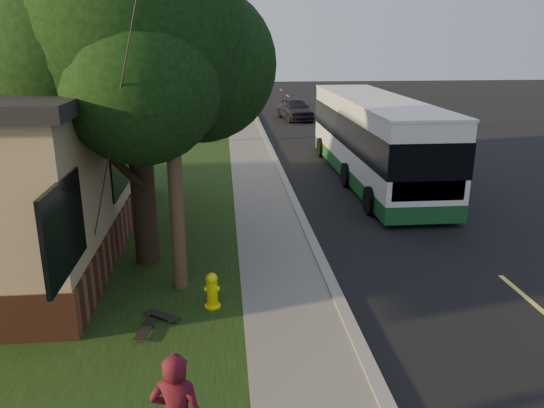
{
  "coord_description": "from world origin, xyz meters",
  "views": [
    {
      "loc": [
        -2.29,
        -9.65,
        5.23
      ],
      "look_at": [
        -1.19,
        2.26,
        1.5
      ],
      "focal_mm": 35.0,
      "sensor_mm": 36.0,
      "label": 1
    }
  ],
  "objects": [
    {
      "name": "skateboard_main",
      "position": [
        -3.82,
        -0.86,
        0.13
      ],
      "size": [
        0.34,
        0.81,
        0.07
      ],
      "color": "black",
      "rests_on": "grass_verge"
    },
    {
      "name": "ground",
      "position": [
        0.0,
        0.0,
        0.0
      ],
      "size": [
        120.0,
        120.0,
        0.0
      ],
      "primitive_type": "plane",
      "color": "black",
      "rests_on": "ground"
    },
    {
      "name": "bare_tree_near",
      "position": [
        -3.5,
        18.0,
        2.15
      ],
      "size": [
        1.38,
        1.21,
        4.31
      ],
      "color": "black",
      "rests_on": "grass_verge"
    },
    {
      "name": "sidewalk",
      "position": [
        -1.0,
        10.0,
        0.04
      ],
      "size": [
        2.0,
        80.0,
        0.08
      ],
      "primitive_type": "cube",
      "color": "slate",
      "rests_on": "ground"
    },
    {
      "name": "grass_verge",
      "position": [
        -4.5,
        10.0,
        0.04
      ],
      "size": [
        5.0,
        80.0,
        0.07
      ],
      "primitive_type": "cube",
      "color": "black",
      "rests_on": "ground"
    },
    {
      "name": "road",
      "position": [
        4.0,
        10.0,
        0.01
      ],
      "size": [
        8.0,
        80.0,
        0.01
      ],
      "primitive_type": "cube",
      "color": "black",
      "rests_on": "ground"
    },
    {
      "name": "traffic_signal",
      "position": [
        0.5,
        34.0,
        3.16
      ],
      "size": [
        0.18,
        0.22,
        5.5
      ],
      "color": "#2D2D30",
      "rests_on": "ground"
    },
    {
      "name": "skateboard_spare",
      "position": [
        -3.56,
        -0.36,
        0.12
      ],
      "size": [
        0.73,
        0.61,
        0.07
      ],
      "color": "black",
      "rests_on": "grass_verge"
    },
    {
      "name": "leafy_tree",
      "position": [
        -4.17,
        2.65,
        5.17
      ],
      "size": [
        6.3,
        6.0,
        7.8
      ],
      "color": "black",
      "rests_on": "grass_verge"
    },
    {
      "name": "utility_pole",
      "position": [
        -3.31,
        0.99,
        4.63
      ],
      "size": [
        2.86,
        3.21,
        9.07
      ],
      "color": "#473321",
      "rests_on": "ground"
    },
    {
      "name": "distant_car",
      "position": [
        2.56,
        26.1,
        0.74
      ],
      "size": [
        2.34,
        4.57,
        1.49
      ],
      "primitive_type": "imported",
      "rotation": [
        0.0,
        0.0,
        0.14
      ],
      "color": "black",
      "rests_on": "ground"
    },
    {
      "name": "bare_tree_far",
      "position": [
        -3.0,
        30.0,
        2.0
      ],
      "size": [
        1.38,
        1.21,
        4.03
      ],
      "color": "black",
      "rests_on": "grass_verge"
    },
    {
      "name": "curb",
      "position": [
        0.0,
        10.0,
        0.06
      ],
      "size": [
        0.25,
        80.0,
        0.12
      ],
      "primitive_type": "cube",
      "color": "gray",
      "rests_on": "ground"
    },
    {
      "name": "transit_bus",
      "position": [
        3.4,
        9.94,
        1.68
      ],
      "size": [
        2.68,
        11.62,
        3.15
      ],
      "color": "silver",
      "rests_on": "ground"
    },
    {
      "name": "fire_hydrant",
      "position": [
        -2.6,
        0.0,
        0.43
      ],
      "size": [
        0.32,
        0.32,
        0.74
      ],
      "color": "yellow",
      "rests_on": "grass_verge"
    }
  ]
}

